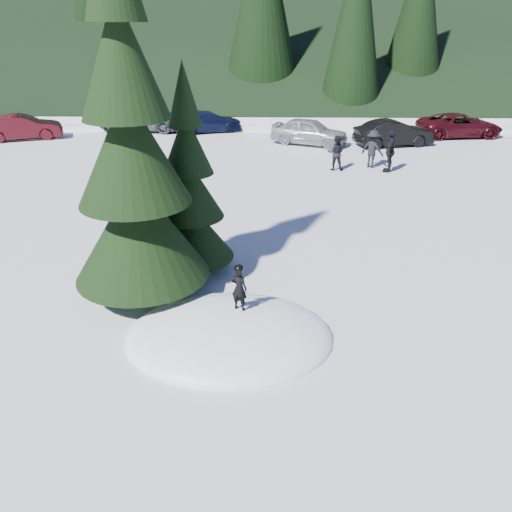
{
  "coord_description": "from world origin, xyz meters",
  "views": [
    {
      "loc": [
        0.76,
        -8.94,
        6.16
      ],
      "look_at": [
        0.53,
        1.77,
        1.1
      ],
      "focal_mm": 35.0,
      "sensor_mm": 36.0,
      "label": 1
    }
  ],
  "objects_px": {
    "car_1": "(23,127)",
    "car_4": "(309,131)",
    "spruce_tall": "(132,163)",
    "adult_2": "(373,149)",
    "car_5": "(393,133)",
    "car_6": "(460,125)",
    "spruce_short": "(190,196)",
    "adult_1": "(390,151)",
    "child_skier": "(239,289)",
    "car_2": "(144,118)",
    "adult_0": "(336,153)",
    "car_3": "(208,122)"
  },
  "relations": [
    {
      "from": "adult_0",
      "to": "car_5",
      "type": "height_order",
      "value": "adult_0"
    },
    {
      "from": "car_6",
      "to": "car_5",
      "type": "bearing_deg",
      "value": 112.44
    },
    {
      "from": "car_4",
      "to": "car_6",
      "type": "height_order",
      "value": "car_4"
    },
    {
      "from": "spruce_short",
      "to": "car_4",
      "type": "xyz_separation_m",
      "value": [
        4.27,
        15.32,
        -1.39
      ]
    },
    {
      "from": "spruce_short",
      "to": "adult_1",
      "type": "distance_m",
      "value": 12.48
    },
    {
      "from": "car_4",
      "to": "car_6",
      "type": "xyz_separation_m",
      "value": [
        8.91,
        2.23,
        -0.04
      ]
    },
    {
      "from": "adult_1",
      "to": "car_2",
      "type": "distance_m",
      "value": 15.93
    },
    {
      "from": "spruce_tall",
      "to": "car_4",
      "type": "height_order",
      "value": "spruce_tall"
    },
    {
      "from": "spruce_short",
      "to": "adult_1",
      "type": "relative_size",
      "value": 2.9
    },
    {
      "from": "car_4",
      "to": "car_5",
      "type": "bearing_deg",
      "value": -69.61
    },
    {
      "from": "adult_2",
      "to": "car_2",
      "type": "xyz_separation_m",
      "value": [
        -12.42,
        8.44,
        -0.11
      ]
    },
    {
      "from": "car_1",
      "to": "car_4",
      "type": "distance_m",
      "value": 16.21
    },
    {
      "from": "adult_0",
      "to": "car_3",
      "type": "relative_size",
      "value": 0.37
    },
    {
      "from": "spruce_tall",
      "to": "car_3",
      "type": "xyz_separation_m",
      "value": [
        -0.65,
        20.04,
        -2.7
      ]
    },
    {
      "from": "adult_2",
      "to": "spruce_short",
      "type": "bearing_deg",
      "value": 96.66
    },
    {
      "from": "spruce_tall",
      "to": "adult_2",
      "type": "distance_m",
      "value": 14.56
    },
    {
      "from": "adult_1",
      "to": "car_6",
      "type": "xyz_separation_m",
      "value": [
        5.74,
        7.6,
        -0.26
      ]
    },
    {
      "from": "adult_0",
      "to": "adult_1",
      "type": "xyz_separation_m",
      "value": [
        2.36,
        -0.23,
        0.14
      ]
    },
    {
      "from": "child_skier",
      "to": "adult_2",
      "type": "distance_m",
      "value": 14.51
    },
    {
      "from": "car_2",
      "to": "car_6",
      "type": "height_order",
      "value": "car_2"
    },
    {
      "from": "spruce_tall",
      "to": "child_skier",
      "type": "bearing_deg",
      "value": -30.56
    },
    {
      "from": "spruce_tall",
      "to": "adult_2",
      "type": "xyz_separation_m",
      "value": [
        7.81,
        12.05,
        -2.47
      ]
    },
    {
      "from": "adult_1",
      "to": "car_3",
      "type": "xyz_separation_m",
      "value": [
        -9.09,
        8.69,
        -0.31
      ]
    },
    {
      "from": "car_3",
      "to": "adult_2",
      "type": "bearing_deg",
      "value": -152.65
    },
    {
      "from": "adult_1",
      "to": "car_1",
      "type": "height_order",
      "value": "adult_1"
    },
    {
      "from": "spruce_tall",
      "to": "child_skier",
      "type": "distance_m",
      "value": 3.64
    },
    {
      "from": "spruce_tall",
      "to": "car_1",
      "type": "distance_m",
      "value": 20.93
    },
    {
      "from": "adult_1",
      "to": "car_5",
      "type": "distance_m",
      "value": 5.31
    },
    {
      "from": "car_1",
      "to": "car_2",
      "type": "height_order",
      "value": "car_2"
    },
    {
      "from": "spruce_tall",
      "to": "car_1",
      "type": "xyz_separation_m",
      "value": [
        -10.91,
        17.67,
        -2.62
      ]
    },
    {
      "from": "car_6",
      "to": "car_2",
      "type": "bearing_deg",
      "value": 78.53
    },
    {
      "from": "spruce_short",
      "to": "car_2",
      "type": "height_order",
      "value": "spruce_short"
    },
    {
      "from": "child_skier",
      "to": "car_6",
      "type": "xyz_separation_m",
      "value": [
        11.78,
        20.37,
        -0.32
      ]
    },
    {
      "from": "spruce_short",
      "to": "car_4",
      "type": "distance_m",
      "value": 15.97
    },
    {
      "from": "car_3",
      "to": "car_4",
      "type": "distance_m",
      "value": 6.79
    },
    {
      "from": "child_skier",
      "to": "car_4",
      "type": "height_order",
      "value": "child_skier"
    },
    {
      "from": "spruce_tall",
      "to": "adult_1",
      "type": "xyz_separation_m",
      "value": [
        8.44,
        11.35,
        -2.39
      ]
    },
    {
      "from": "child_skier",
      "to": "adult_1",
      "type": "xyz_separation_m",
      "value": [
        6.03,
        12.77,
        -0.06
      ]
    },
    {
      "from": "spruce_short",
      "to": "adult_1",
      "type": "bearing_deg",
      "value": 53.23
    },
    {
      "from": "spruce_tall",
      "to": "car_1",
      "type": "relative_size",
      "value": 2.04
    },
    {
      "from": "spruce_tall",
      "to": "car_5",
      "type": "relative_size",
      "value": 2.06
    },
    {
      "from": "car_4",
      "to": "car_5",
      "type": "relative_size",
      "value": 1.0
    },
    {
      "from": "spruce_tall",
      "to": "adult_0",
      "type": "xyz_separation_m",
      "value": [
        6.08,
        11.59,
        -2.54
      ]
    },
    {
      "from": "car_6",
      "to": "car_1",
      "type": "bearing_deg",
      "value": 86.13
    },
    {
      "from": "spruce_short",
      "to": "car_3",
      "type": "height_order",
      "value": "spruce_short"
    },
    {
      "from": "car_4",
      "to": "car_6",
      "type": "bearing_deg",
      "value": -52.6
    },
    {
      "from": "adult_1",
      "to": "adult_0",
      "type": "bearing_deg",
      "value": -74.16
    },
    {
      "from": "adult_0",
      "to": "spruce_tall",
      "type": "bearing_deg",
      "value": 71.6
    },
    {
      "from": "adult_2",
      "to": "child_skier",
      "type": "bearing_deg",
      "value": 107.39
    },
    {
      "from": "car_2",
      "to": "car_4",
      "type": "bearing_deg",
      "value": -105.43
    }
  ]
}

